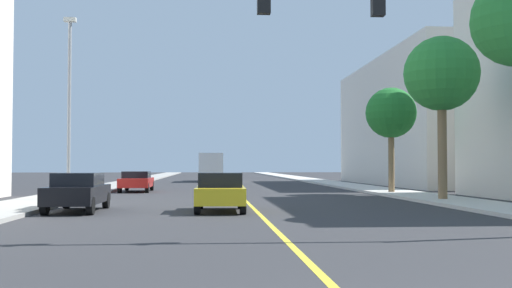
{
  "coord_description": "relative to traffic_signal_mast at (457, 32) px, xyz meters",
  "views": [
    {
      "loc": [
        -1.76,
        -5.33,
        1.73
      ],
      "look_at": [
        -0.07,
        16.49,
        2.49
      ],
      "focal_mm": 42.43,
      "sensor_mm": 36.0,
      "label": 1
    }
  ],
  "objects": [
    {
      "name": "car_yellow",
      "position": [
        -5.74,
        8.05,
        -4.29
      ],
      "size": [
        1.88,
        3.92,
        1.44
      ],
      "rotation": [
        0.0,
        0.0,
        -0.02
      ],
      "color": "gold",
      "rests_on": "ground"
    },
    {
      "name": "palm_mid",
      "position": [
        4.76,
        13.08,
        0.93
      ],
      "size": [
        3.52,
        3.52,
        7.65
      ],
      "color": "brown",
      "rests_on": "sidewalk_right"
    },
    {
      "name": "ground",
      "position": [
        -4.39,
        32.83,
        -5.04
      ],
      "size": [
        192.0,
        192.0,
        0.0
      ],
      "primitive_type": "plane",
      "color": "#2D2D30"
    },
    {
      "name": "building_right_far",
      "position": [
        16.2,
        38.02,
        0.49
      ],
      "size": [
        15.72,
        26.45,
        11.07
      ],
      "primitive_type": "cube",
      "color": "silver",
      "rests_on": "ground"
    },
    {
      "name": "street_lamp",
      "position": [
        -12.74,
        14.43,
        -0.19
      ],
      "size": [
        0.56,
        0.28,
        8.55
      ],
      "color": "gray",
      "rests_on": "sidewalk_left"
    },
    {
      "name": "car_red",
      "position": [
        -10.85,
        25.13,
        -4.33
      ],
      "size": [
        1.93,
        4.61,
        1.32
      ],
      "rotation": [
        0.0,
        0.0,
        3.15
      ],
      "color": "red",
      "rests_on": "ground"
    },
    {
      "name": "delivery_truck",
      "position": [
        -6.0,
        48.88,
        -3.47
      ],
      "size": [
        2.41,
        8.92,
        2.92
      ],
      "rotation": [
        0.0,
        0.0,
        0.0
      ],
      "color": "silver",
      "rests_on": "ground"
    },
    {
      "name": "sidewalk_right",
      "position": [
        4.98,
        32.83,
        -4.97
      ],
      "size": [
        3.05,
        168.0,
        0.15
      ],
      "primitive_type": "cube",
      "color": "beige",
      "rests_on": "ground"
    },
    {
      "name": "traffic_signal_mast",
      "position": [
        0.0,
        0.0,
        0.0
      ],
      "size": [
        12.23,
        0.36,
        6.51
      ],
      "color": "gray",
      "rests_on": "sidewalk_right"
    },
    {
      "name": "sidewalk_left",
      "position": [
        -13.76,
        32.83,
        -4.97
      ],
      "size": [
        3.05,
        168.0,
        0.15
      ],
      "primitive_type": "cube",
      "color": "#9E9B93",
      "rests_on": "ground"
    },
    {
      "name": "lane_marking_center",
      "position": [
        -4.39,
        32.83,
        -5.04
      ],
      "size": [
        0.16,
        144.0,
        0.01
      ],
      "primitive_type": "cube",
      "color": "yellow",
      "rests_on": "ground"
    },
    {
      "name": "palm_far",
      "position": [
        4.58,
        20.48,
        -0.28
      ],
      "size": [
        2.99,
        2.99,
        6.17
      ],
      "color": "brown",
      "rests_on": "sidewalk_right"
    },
    {
      "name": "car_black",
      "position": [
        -11.03,
        8.47,
        -4.29
      ],
      "size": [
        1.79,
        4.4,
        1.44
      ],
      "rotation": [
        0.0,
        0.0,
        3.15
      ],
      "color": "black",
      "rests_on": "ground"
    }
  ]
}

